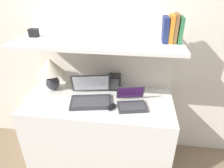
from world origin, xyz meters
The scene contains 14 objects.
wall_back centered at (0.00, 0.66, 1.20)m, with size 6.00×0.05×2.40m.
desk centered at (0.00, 0.30, 0.38)m, with size 1.33×0.59×0.77m.
back_riser centered at (0.00, 0.61, 0.64)m, with size 1.33×0.04×1.28m.
shelf centered at (0.00, 0.36, 1.30)m, with size 1.33×0.53×0.03m.
table_lamp centered at (-0.48, 0.44, 0.98)m, with size 0.25×0.25×0.33m.
laptop_large centered at (-0.07, 0.30, 0.81)m, with size 0.41×0.37×0.21m.
laptop_small centered at (0.30, 0.26, 0.80)m, with size 0.28×0.26×0.16m.
computer_mouse centered at (0.13, 0.20, 0.78)m, with size 0.10×0.12×0.03m.
router_box centered at (0.12, 0.52, 0.85)m, with size 0.11×0.09×0.16m.
book_green centered at (0.62, 0.36, 1.41)m, with size 0.03×0.15×0.19m.
book_brown centered at (0.59, 0.36, 1.42)m, with size 0.02×0.13×0.21m.
book_orange centered at (0.56, 0.36, 1.41)m, with size 0.03×0.13×0.20m.
book_navy centered at (0.52, 0.36, 1.40)m, with size 0.05×0.14×0.19m.
shelf_gadget centered at (-0.54, 0.36, 1.34)m, with size 0.07×0.06×0.07m.
Camera 1 is at (0.32, -1.18, 1.76)m, focal length 32.00 mm.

